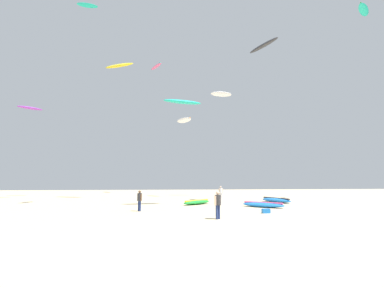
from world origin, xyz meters
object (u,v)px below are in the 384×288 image
at_px(person_foreground, 218,203).
at_px(kite_aloft_5, 119,66).
at_px(kite_aloft_4, 30,108).
at_px(kite_aloft_9, 184,120).
at_px(kite_grounded_near, 197,202).
at_px(kite_aloft_1, 221,94).
at_px(cooler_box, 266,211).
at_px(kite_aloft_8, 156,66).
at_px(kite_aloft_6, 364,10).
at_px(kite_grounded_far, 276,200).
at_px(kite_aloft_0, 87,5).
at_px(kite_grounded_mid, 263,205).
at_px(kite_aloft_7, 183,102).
at_px(kite_aloft_3, 263,46).
at_px(person_midground, 140,199).
at_px(person_left, 221,192).

distance_m(person_foreground, kite_aloft_5, 28.26).
relative_size(kite_aloft_4, kite_aloft_9, 0.98).
xyz_separation_m(kite_grounded_near, kite_aloft_1, (5.68, 13.93, 15.24)).
distance_m(cooler_box, kite_aloft_8, 41.40).
bearing_deg(kite_aloft_8, kite_aloft_9, -69.87).
bearing_deg(kite_aloft_4, kite_aloft_6, -11.50).
distance_m(kite_grounded_far, kite_aloft_0, 37.65).
relative_size(kite_grounded_mid, kite_aloft_0, 1.18).
xyz_separation_m(kite_grounded_near, kite_aloft_7, (-1.53, -1.09, 9.75)).
bearing_deg(kite_aloft_7, kite_grounded_far, 14.29).
relative_size(person_foreground, kite_grounded_far, 0.38).
bearing_deg(kite_aloft_5, kite_aloft_9, 19.72).
height_order(kite_aloft_3, kite_aloft_8, kite_aloft_8).
relative_size(person_midground, kite_aloft_3, 0.34).
bearing_deg(kite_grounded_mid, kite_grounded_far, 57.31).
bearing_deg(person_left, person_midground, 136.26).
height_order(kite_grounded_near, kite_aloft_8, kite_aloft_8).
relative_size(person_midground, kite_aloft_5, 0.35).
height_order(cooler_box, kite_aloft_6, kite_aloft_6).
relative_size(kite_grounded_far, kite_aloft_3, 0.97).
xyz_separation_m(cooler_box, kite_aloft_5, (-13.17, 18.12, 17.55)).
distance_m(cooler_box, kite_aloft_7, 13.26).
bearing_deg(kite_aloft_0, kite_aloft_7, -47.03).
xyz_separation_m(kite_aloft_1, kite_aloft_7, (-7.21, -15.02, -5.49)).
distance_m(kite_aloft_5, kite_aloft_6, 32.12).
height_order(kite_aloft_1, kite_aloft_6, kite_aloft_6).
distance_m(kite_grounded_far, kite_aloft_5, 26.42).
bearing_deg(kite_aloft_4, kite_aloft_9, 5.14).
distance_m(person_left, kite_aloft_8, 30.54).
bearing_deg(kite_aloft_1, person_midground, -119.01).
bearing_deg(kite_aloft_4, kite_aloft_0, 11.95).
relative_size(kite_aloft_3, kite_aloft_5, 1.04).
bearing_deg(person_left, kite_aloft_5, 66.97).
xyz_separation_m(kite_grounded_near, kite_aloft_4, (-20.80, 11.38, 11.65)).
bearing_deg(cooler_box, kite_grounded_near, 115.87).
height_order(person_foreground, person_midground, person_foreground).
height_order(kite_aloft_3, kite_aloft_6, kite_aloft_6).
xyz_separation_m(kite_aloft_8, kite_aloft_9, (4.26, -11.62, -12.62)).
relative_size(person_foreground, kite_aloft_6, 0.52).
bearing_deg(kite_grounded_mid, kite_aloft_8, 108.90).
relative_size(kite_grounded_near, kite_aloft_7, 0.86).
distance_m(person_midground, kite_aloft_4, 25.58).
bearing_deg(kite_aloft_6, kite_grounded_near, -172.67).
xyz_separation_m(kite_grounded_far, kite_aloft_5, (-17.93, 8.45, 17.46)).
relative_size(person_left, kite_aloft_4, 0.55).
bearing_deg(kite_grounded_near, kite_aloft_1, 67.83).
height_order(kite_grounded_mid, kite_aloft_5, kite_aloft_5).
distance_m(person_foreground, kite_aloft_4, 32.28).
xyz_separation_m(person_foreground, kite_aloft_8, (-4.22, 35.79, 22.73)).
height_order(person_left, cooler_box, person_left).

